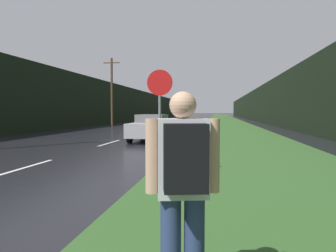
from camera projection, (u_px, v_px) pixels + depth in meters
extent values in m
cube|color=#2D5123|center=(227.00, 123.00, 40.09)|extent=(6.00, 240.00, 0.02)
cube|color=silver|center=(22.00, 168.00, 8.52)|extent=(0.12, 3.00, 0.01)
cube|color=silver|center=(110.00, 143.00, 15.42)|extent=(0.12, 3.00, 0.01)
cube|color=silver|center=(143.00, 133.00, 22.32)|extent=(0.12, 3.00, 0.01)
cube|color=silver|center=(160.00, 128.00, 29.22)|extent=(0.12, 3.00, 0.01)
cube|color=black|center=(130.00, 105.00, 52.49)|extent=(2.00, 140.00, 5.55)
cube|color=black|center=(262.00, 105.00, 48.84)|extent=(2.00, 140.00, 5.39)
cylinder|color=#4C3823|center=(112.00, 92.00, 32.56)|extent=(0.24, 0.24, 7.40)
cube|color=#4C3823|center=(112.00, 63.00, 32.40)|extent=(1.80, 0.10, 0.10)
cylinder|color=slate|center=(160.00, 136.00, 7.46)|extent=(0.07, 0.07, 2.02)
cylinder|color=#B71414|center=(160.00, 83.00, 7.39)|extent=(0.64, 0.02, 0.64)
cylinder|color=navy|center=(171.00, 250.00, 2.53)|extent=(0.17, 0.17, 0.91)
cylinder|color=navy|center=(194.00, 249.00, 2.54)|extent=(0.17, 0.17, 0.91)
cube|color=silver|center=(183.00, 158.00, 2.49)|extent=(0.46, 0.32, 0.65)
sphere|color=tan|center=(183.00, 105.00, 2.47)|extent=(0.23, 0.23, 0.23)
cylinder|color=tan|center=(152.00, 156.00, 2.48)|extent=(0.10, 0.10, 0.62)
cylinder|color=tan|center=(214.00, 155.00, 2.51)|extent=(0.10, 0.10, 0.62)
cube|color=black|center=(186.00, 158.00, 2.29)|extent=(0.37, 0.25, 0.52)
cube|color=#9E9EA3|center=(151.00, 129.00, 16.66)|extent=(1.76, 4.56, 0.72)
cube|color=#5E5E61|center=(152.00, 118.00, 16.86)|extent=(1.50, 2.05, 0.44)
cylinder|color=black|center=(161.00, 137.00, 15.15)|extent=(0.20, 0.65, 0.65)
cylinder|color=black|center=(130.00, 137.00, 15.42)|extent=(0.20, 0.65, 0.65)
cylinder|color=black|center=(170.00, 133.00, 17.94)|extent=(0.20, 0.65, 0.65)
cylinder|color=black|center=(143.00, 133.00, 18.21)|extent=(0.20, 0.65, 0.65)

